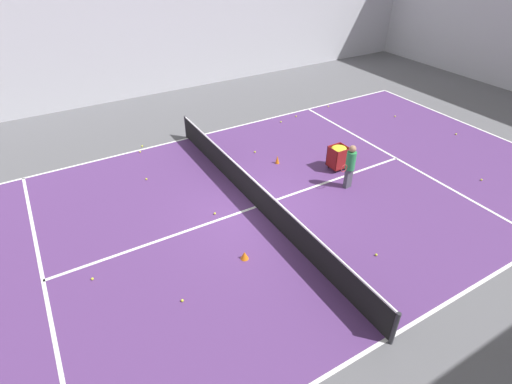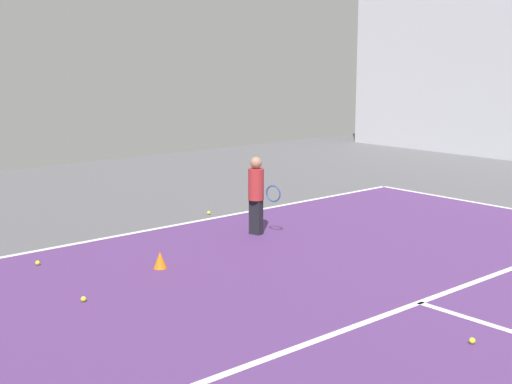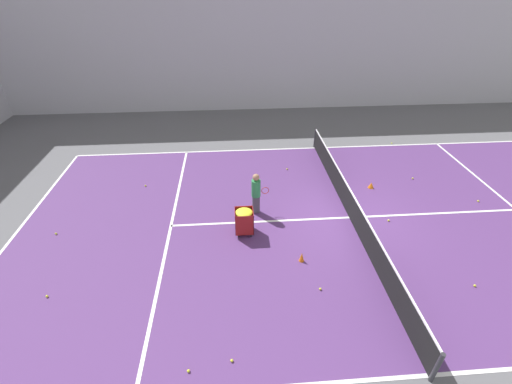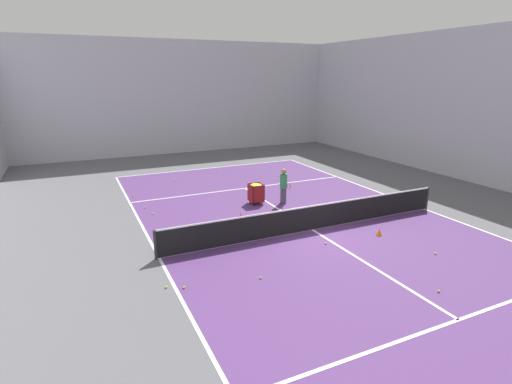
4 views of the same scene
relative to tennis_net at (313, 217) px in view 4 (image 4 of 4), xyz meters
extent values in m
plane|color=#5B5B60|center=(0.00, 0.00, -0.51)|extent=(39.36, 39.36, 0.00)
cube|color=#563370|center=(0.00, 0.00, -0.51)|extent=(11.64, 23.43, 0.00)
cube|color=white|center=(0.00, 11.72, -0.51)|extent=(11.64, 0.10, 0.00)
cube|color=white|center=(-5.82, 0.00, -0.51)|extent=(0.10, 23.43, 0.00)
cube|color=white|center=(5.82, 0.00, -0.51)|extent=(0.10, 23.43, 0.00)
cube|color=white|center=(0.00, -6.44, -0.51)|extent=(11.64, 0.10, 0.00)
cube|color=white|center=(0.00, 6.44, -0.51)|extent=(11.64, 0.10, 0.00)
cube|color=white|center=(0.00, 0.00, -0.51)|extent=(0.10, 12.89, 0.00)
cube|color=silver|center=(0.00, 17.75, 3.56)|extent=(23.56, 0.15, 8.16)
cylinder|color=#2D2D33|center=(-5.92, 0.00, -0.02)|extent=(0.10, 0.10, 0.99)
cylinder|color=#2D2D33|center=(5.92, 0.00, -0.02)|extent=(0.10, 0.10, 0.99)
cube|color=black|center=(0.00, 0.00, -0.03)|extent=(11.74, 0.03, 0.92)
cube|color=white|center=(0.00, 0.00, 0.45)|extent=(11.74, 0.04, 0.05)
cube|color=#4C4C56|center=(0.59, 3.38, -0.15)|extent=(0.18, 0.27, 0.74)
cylinder|color=#2D8C4C|center=(0.59, 3.38, 0.55)|extent=(0.35, 0.35, 0.65)
sphere|color=#A87A5B|center=(0.59, 3.38, 1.00)|extent=(0.25, 0.25, 0.25)
torus|color=#B22D2D|center=(0.66, 3.04, 0.39)|extent=(0.04, 0.28, 0.28)
cube|color=maroon|center=(-0.57, 3.87, -0.38)|extent=(0.59, 0.62, 0.02)
cube|color=maroon|center=(-0.57, 3.57, 0.02)|extent=(0.59, 0.02, 0.79)
cube|color=maroon|center=(-0.57, 4.16, 0.02)|extent=(0.59, 0.02, 0.79)
cube|color=maroon|center=(-0.85, 3.87, 0.02)|extent=(0.02, 0.62, 0.79)
cube|color=maroon|center=(-0.28, 3.87, 0.02)|extent=(0.02, 0.62, 0.79)
ellipsoid|color=yellow|center=(-0.57, 3.87, 0.35)|extent=(0.55, 0.58, 0.16)
cylinder|color=black|center=(-0.77, 3.65, -0.44)|extent=(0.05, 0.05, 0.14)
cylinder|color=black|center=(-0.36, 3.65, -0.44)|extent=(0.05, 0.05, 0.14)
cylinder|color=black|center=(-0.77, 4.08, -0.44)|extent=(0.05, 0.05, 0.14)
cylinder|color=black|center=(-0.36, 4.08, -0.44)|extent=(0.05, 0.05, 0.14)
cone|color=orange|center=(1.93, -1.50, -0.39)|extent=(0.23, 0.23, 0.24)
cone|color=orange|center=(-2.06, 2.16, -0.35)|extent=(0.16, 0.16, 0.33)
sphere|color=yellow|center=(-5.33, 5.35, -0.48)|extent=(0.07, 0.07, 0.07)
sphere|color=yellow|center=(3.70, 1.74, -0.48)|extent=(0.07, 0.07, 0.07)
sphere|color=yellow|center=(-0.18, 10.30, -0.48)|extent=(0.07, 0.07, 0.07)
sphere|color=yellow|center=(-3.44, -2.59, -0.48)|extent=(0.07, 0.07, 0.07)
sphere|color=yellow|center=(-0.32, -1.34, -0.48)|extent=(0.07, 0.07, 0.07)
sphere|color=yellow|center=(-2.92, 9.45, -0.48)|extent=(0.07, 0.07, 0.07)
sphere|color=yellow|center=(-5.60, -2.17, -0.48)|extent=(0.07, 0.07, 0.07)
sphere|color=yellow|center=(-5.16, 4.37, -0.48)|extent=(0.07, 0.07, 0.07)
sphere|color=yellow|center=(-3.23, 1.84, -0.48)|extent=(0.07, 0.07, 0.07)
sphere|color=yellow|center=(2.73, 7.86, -0.48)|extent=(0.07, 0.07, 0.07)
sphere|color=yellow|center=(-5.53, 7.48, -0.48)|extent=(0.07, 0.07, 0.07)
sphere|color=yellow|center=(0.62, -5.32, -0.48)|extent=(0.07, 0.07, 0.07)
sphere|color=yellow|center=(2.48, -3.56, -0.48)|extent=(0.07, 0.07, 0.07)
sphere|color=yellow|center=(-6.04, -1.95, -0.48)|extent=(0.07, 0.07, 0.07)
camera|label=1|loc=(9.11, -5.34, 7.24)|focal=28.00mm
camera|label=2|loc=(6.91, -1.51, 2.45)|focal=50.00mm
camera|label=3|loc=(-9.67, 4.15, 7.11)|focal=24.00mm
camera|label=4|loc=(-7.97, -11.94, 5.16)|focal=28.00mm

